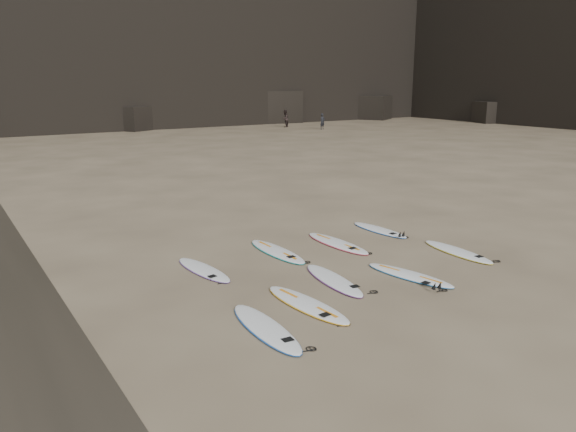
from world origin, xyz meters
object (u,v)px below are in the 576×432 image
Objects in this scene: surfboard_3 at (409,275)px; surfboard_5 at (204,269)px; surfboard_4 at (458,251)px; person_a at (322,121)px; surfboard_1 at (307,304)px; surfboard_2 at (334,280)px; surfboard_8 at (379,230)px; surfboard_6 at (277,251)px; surfboard_7 at (337,243)px; person_b at (285,119)px; surfboard_0 at (266,328)px.

surfboard_5 is at bearing 131.16° from surfboard_3.
surfboard_5 is (-6.99, 2.59, -0.00)m from surfboard_4.
person_a reaches higher than surfboard_5.
surfboard_5 is 42.90m from person_a.
surfboard_1 is 1.74m from surfboard_2.
surfboard_5 is at bearing -178.00° from surfboard_8.
surfboard_6 reaches higher than surfboard_8.
surfboard_2 reaches higher than surfboard_8.
surfboard_3 is at bearing -63.25° from surfboard_6.
surfboard_6 is (2.51, 0.31, 0.01)m from surfboard_5.
surfboard_7 is 1.77× the size of person_a.
person_a is (23.24, 32.68, 0.74)m from surfboard_7.
surfboard_8 is at bearing 99.10° from surfboard_4.
person_b is (25.00, 40.36, 0.84)m from surfboard_1.
surfboard_0 reaches higher than surfboard_4.
surfboard_1 is 0.99× the size of surfboard_6.
surfboard_3 is 0.99× the size of surfboard_4.
surfboard_4 reaches higher than surfboard_8.
surfboard_6 is 41.08m from person_a.
surfboard_1 reaches higher than surfboard_4.
surfboard_3 is 5.45m from surfboard_5.
surfboard_0 is at bearing 21.87° from person_b.
person_a reaches higher than surfboard_8.
surfboard_6 reaches higher than surfboard_0.
surfboard_0 is at bearing -162.85° from surfboard_1.
surfboard_6 reaches higher than surfboard_2.
surfboard_4 is 40.96m from person_a.
surfboard_4 is 3.12m from surfboard_8.
surfboard_2 is 45.92m from person_b.
surfboard_6 is 1.75× the size of person_a.
surfboard_6 is 1.14× the size of surfboard_8.
surfboard_6 is at bearing 63.56° from surfboard_1.
person_b is (19.00, 39.50, 0.84)m from surfboard_4.
surfboard_2 is 3.27m from surfboard_7.
surfboard_6 is (2.93, 4.33, 0.00)m from surfboard_0.
surfboard_8 is (6.69, 0.51, -0.00)m from surfboard_5.
surfboard_4 is 5.34m from surfboard_6.
surfboard_0 is 46.30m from person_a.
surfboard_0 is 1.10× the size of surfboard_5.
surfboard_2 is at bearing 23.87° from person_b.
surfboard_1 is at bearing -112.08° from surfboard_6.
surfboard_2 is at bearing -91.21° from surfboard_6.
surfboard_3 is 1.06× the size of surfboard_8.
surfboard_1 is 6.95m from surfboard_8.
surfboard_3 is at bearing -1.88° from surfboard_1.
person_a is (26.77, 36.15, 0.74)m from surfboard_1.
surfboard_1 is at bearing -139.97° from surfboard_2.
surfboard_3 is 42.95m from person_a.
person_b is at bearing 49.07° from surfboard_5.
surfboard_5 is at bearing -173.04° from surfboard_6.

